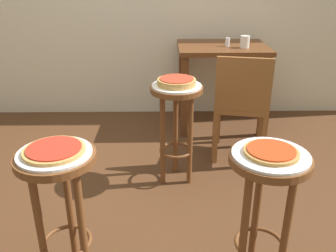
{
  "coord_description": "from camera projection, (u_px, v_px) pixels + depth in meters",
  "views": [
    {
      "loc": [
        0.16,
        -2.05,
        1.45
      ],
      "look_at": [
        0.19,
        -0.21,
        0.64
      ],
      "focal_mm": 39.39,
      "sensor_mm": 36.0,
      "label": 1
    }
  ],
  "objects": [
    {
      "name": "serving_plate_foreground",
      "position": [
        271.0,
        155.0,
        1.55
      ],
      "size": [
        0.33,
        0.33,
        0.01
      ],
      "primitive_type": "cylinder",
      "color": "silver",
      "rests_on": "stool_foreground"
    },
    {
      "name": "serving_plate_leftside",
      "position": [
        177.0,
        86.0,
        2.42
      ],
      "size": [
        0.33,
        0.33,
        0.01
      ],
      "primitive_type": "cylinder",
      "color": "white",
      "rests_on": "stool_leftside"
    },
    {
      "name": "pizza_middle",
      "position": [
        54.0,
        150.0,
        1.56
      ],
      "size": [
        0.26,
        0.26,
        0.02
      ],
      "color": "tan",
      "rests_on": "serving_plate_middle"
    },
    {
      "name": "pizza_leftside",
      "position": [
        177.0,
        82.0,
        2.41
      ],
      "size": [
        0.25,
        0.25,
        0.05
      ],
      "color": "tan",
      "rests_on": "serving_plate_leftside"
    },
    {
      "name": "pizza_foreground",
      "position": [
        271.0,
        152.0,
        1.55
      ],
      "size": [
        0.23,
        0.23,
        0.02
      ],
      "color": "#B78442",
      "rests_on": "serving_plate_foreground"
    },
    {
      "name": "serving_plate_middle",
      "position": [
        55.0,
        153.0,
        1.57
      ],
      "size": [
        0.32,
        0.32,
        0.01
      ],
      "primitive_type": "cylinder",
      "color": "silver",
      "rests_on": "stool_middle"
    },
    {
      "name": "wooden_chair",
      "position": [
        241.0,
        103.0,
        2.82
      ],
      "size": [
        0.47,
        0.47,
        0.85
      ],
      "color": "brown",
      "rests_on": "ground_plane"
    },
    {
      "name": "stool_foreground",
      "position": [
        266.0,
        195.0,
        1.63
      ],
      "size": [
        0.35,
        0.35,
        0.71
      ],
      "color": "brown",
      "rests_on": "ground_plane"
    },
    {
      "name": "stool_leftside",
      "position": [
        176.0,
        114.0,
        2.51
      ],
      "size": [
        0.35,
        0.35,
        0.71
      ],
      "color": "brown",
      "rests_on": "ground_plane"
    },
    {
      "name": "stool_middle",
      "position": [
        60.0,
        193.0,
        1.65
      ],
      "size": [
        0.35,
        0.35,
        0.71
      ],
      "color": "brown",
      "rests_on": "ground_plane"
    },
    {
      "name": "ground_plane",
      "position": [
        140.0,
        200.0,
        2.47
      ],
      "size": [
        6.0,
        6.0,
        0.0
      ],
      "primitive_type": "plane",
      "color": "#4C2D19"
    },
    {
      "name": "condiment_shaker",
      "position": [
        227.0,
        42.0,
        3.25
      ],
      "size": [
        0.04,
        0.04,
        0.07
      ],
      "primitive_type": "cylinder",
      "color": "white",
      "rests_on": "dining_table"
    },
    {
      "name": "dining_table",
      "position": [
        222.0,
        63.0,
        3.37
      ],
      "size": [
        0.8,
        0.6,
        0.78
      ],
      "color": "#5B3319",
      "rests_on": "ground_plane"
    },
    {
      "name": "cup_near_edge",
      "position": [
        245.0,
        42.0,
        3.19
      ],
      "size": [
        0.08,
        0.08,
        0.1
      ],
      "primitive_type": "cylinder",
      "color": "silver",
      "rests_on": "dining_table"
    }
  ]
}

